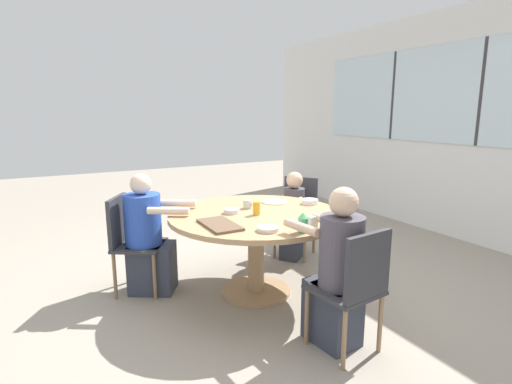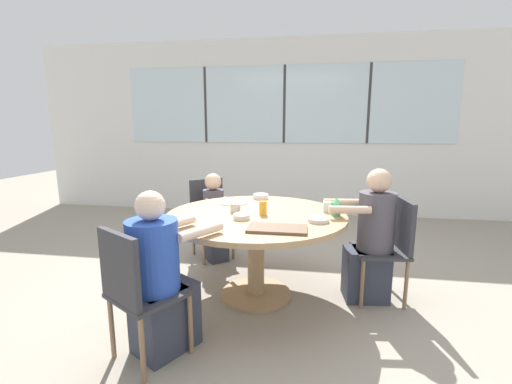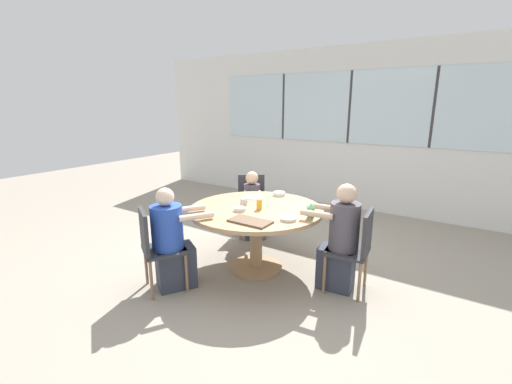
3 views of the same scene
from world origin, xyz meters
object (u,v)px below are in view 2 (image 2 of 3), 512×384
(juice_glass, at_px, (263,208))
(bowl_white_shallow, at_px, (318,220))
(person_man_blue_shirt, at_px, (371,242))
(bowl_cereal, at_px, (261,196))
(chair_for_toddler, at_px, (210,211))
(person_toddler, at_px, (215,220))
(milk_carton_small, at_px, (327,207))
(coffee_mug, at_px, (235,208))
(sippy_cup, at_px, (336,207))
(chair_for_woman_green_shirt, at_px, (135,286))
(chair_for_man_blue_shirt, at_px, (391,241))
(bowl_fruit, at_px, (241,217))
(person_woman_green_shirt, at_px, (160,282))

(juice_glass, xyz_separation_m, bowl_white_shallow, (0.44, -0.14, -0.04))
(person_man_blue_shirt, bearing_deg, bowl_cereal, 57.24)
(chair_for_toddler, relative_size, person_toddler, 0.91)
(person_toddler, distance_m, milk_carton_small, 1.34)
(coffee_mug, height_order, sippy_cup, sippy_cup)
(chair_for_woman_green_shirt, xyz_separation_m, chair_for_toddler, (-0.09, 1.84, 0.00))
(person_toddler, bearing_deg, chair_for_man_blue_shirt, 122.27)
(sippy_cup, relative_size, bowl_fruit, 1.13)
(person_toddler, relative_size, bowl_white_shallow, 5.92)
(person_toddler, height_order, juice_glass, person_toddler)
(person_man_blue_shirt, height_order, bowl_fruit, person_man_blue_shirt)
(chair_for_woman_green_shirt, xyz_separation_m, bowl_cereal, (0.53, 1.54, 0.24))
(person_man_blue_shirt, height_order, milk_carton_small, person_man_blue_shirt)
(chair_for_woman_green_shirt, xyz_separation_m, juice_glass, (0.63, 0.92, 0.28))
(chair_for_woman_green_shirt, distance_m, chair_for_man_blue_shirt, 1.99)
(chair_for_man_blue_shirt, distance_m, person_man_blue_shirt, 0.16)
(chair_for_woman_green_shirt, height_order, bowl_cereal, chair_for_woman_green_shirt)
(juice_glass, relative_size, milk_carton_small, 1.28)
(person_woman_green_shirt, distance_m, coffee_mug, 0.92)
(coffee_mug, xyz_separation_m, sippy_cup, (0.82, 0.02, 0.04))
(chair_for_woman_green_shirt, relative_size, person_man_blue_shirt, 0.77)
(bowl_fruit, bearing_deg, milk_carton_small, 27.55)
(chair_for_toddler, xyz_separation_m, bowl_white_shallow, (1.16, -1.06, 0.23))
(chair_for_woman_green_shirt, bearing_deg, bowl_white_shallow, 67.05)
(sippy_cup, distance_m, bowl_fruit, 0.76)
(bowl_cereal, bearing_deg, bowl_fruit, -92.81)
(chair_for_man_blue_shirt, distance_m, bowl_fruit, 1.25)
(chair_for_toddler, xyz_separation_m, person_man_blue_shirt, (1.60, -0.79, -0.01))
(person_toddler, relative_size, bowl_fruit, 7.30)
(person_man_blue_shirt, bearing_deg, milk_carton_small, 75.28)
(sippy_cup, relative_size, milk_carton_small, 1.67)
(chair_for_toddler, height_order, bowl_white_shallow, chair_for_toddler)
(chair_for_woman_green_shirt, bearing_deg, bowl_cereal, 102.21)
(person_man_blue_shirt, distance_m, coffee_mug, 1.15)
(person_man_blue_shirt, xyz_separation_m, person_toddler, (-1.51, 0.66, -0.06))
(chair_for_man_blue_shirt, relative_size, person_woman_green_shirt, 0.81)
(coffee_mug, xyz_separation_m, bowl_white_shallow, (0.67, -0.18, -0.02))
(chair_for_toddler, distance_m, person_man_blue_shirt, 1.78)
(chair_for_woman_green_shirt, xyz_separation_m, bowl_white_shallow, (1.07, 0.78, 0.23))
(sippy_cup, xyz_separation_m, milk_carton_small, (-0.06, 0.13, -0.03))
(person_woman_green_shirt, distance_m, milk_carton_small, 1.46)
(coffee_mug, xyz_separation_m, milk_carton_small, (0.75, 0.15, 0.00))
(chair_for_man_blue_shirt, relative_size, person_man_blue_shirt, 0.77)
(person_man_blue_shirt, relative_size, bowl_fruit, 8.54)
(coffee_mug, bearing_deg, bowl_cereal, 77.31)
(chair_for_man_blue_shirt, distance_m, chair_for_toddler, 1.93)
(chair_for_man_blue_shirt, distance_m, person_toddler, 1.79)
(person_woman_green_shirt, bearing_deg, coffee_mug, 100.36)
(chair_for_man_blue_shirt, xyz_separation_m, bowl_white_shallow, (-0.60, -0.29, 0.23))
(person_toddler, bearing_deg, bowl_white_shallow, 102.03)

